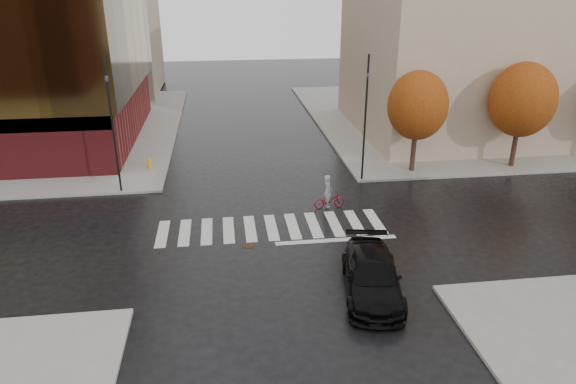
% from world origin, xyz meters
% --- Properties ---
extents(ground, '(120.00, 120.00, 0.00)m').
position_xyz_m(ground, '(0.00, 0.00, 0.00)').
color(ground, black).
rests_on(ground, ground).
extents(sidewalk_ne, '(30.00, 30.00, 0.15)m').
position_xyz_m(sidewalk_ne, '(21.00, 21.00, 0.07)').
color(sidewalk_ne, gray).
rests_on(sidewalk_ne, ground).
extents(crosswalk, '(12.00, 3.00, 0.01)m').
position_xyz_m(crosswalk, '(0.00, 0.50, 0.01)').
color(crosswalk, silver).
rests_on(crosswalk, ground).
extents(building_ne_tan, '(16.00, 16.00, 18.00)m').
position_xyz_m(building_ne_tan, '(17.00, 17.00, 9.15)').
color(building_ne_tan, tan).
rests_on(building_ne_tan, sidewalk_ne).
extents(tree_ne_a, '(3.80, 3.80, 6.50)m').
position_xyz_m(tree_ne_a, '(10.00, 7.40, 4.46)').
color(tree_ne_a, black).
rests_on(tree_ne_a, sidewalk_ne).
extents(tree_ne_b, '(4.20, 4.20, 6.89)m').
position_xyz_m(tree_ne_b, '(17.00, 7.40, 4.62)').
color(tree_ne_b, black).
rests_on(tree_ne_b, sidewalk_ne).
extents(sedan, '(3.06, 5.69, 1.57)m').
position_xyz_m(sedan, '(3.41, -5.91, 0.78)').
color(sedan, black).
rests_on(sedan, ground).
extents(cyclist, '(1.75, 0.69, 1.96)m').
position_xyz_m(cyclist, '(3.39, 2.50, 0.67)').
color(cyclist, maroon).
rests_on(cyclist, ground).
extents(traffic_light_nw, '(0.21, 0.18, 7.88)m').
position_xyz_m(traffic_light_nw, '(-8.42, 6.30, 4.71)').
color(traffic_light_nw, black).
rests_on(traffic_light_nw, sidewalk_nw).
extents(traffic_light_ne, '(0.21, 0.23, 7.68)m').
position_xyz_m(traffic_light_ne, '(6.33, 6.30, 4.57)').
color(traffic_light_ne, black).
rests_on(traffic_light_ne, sidewalk_ne).
extents(fire_hydrant, '(0.26, 0.26, 0.73)m').
position_xyz_m(fire_hydrant, '(-7.15, 10.00, 0.55)').
color(fire_hydrant, gold).
rests_on(fire_hydrant, sidewalk_nw).
extents(manhole, '(0.67, 0.67, 0.01)m').
position_xyz_m(manhole, '(-1.28, -1.30, 0.01)').
color(manhole, '#422817').
rests_on(manhole, ground).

